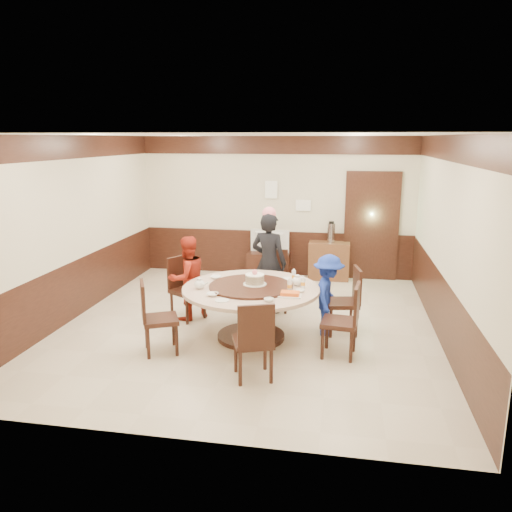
% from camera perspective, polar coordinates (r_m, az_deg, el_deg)
% --- Properties ---
extents(room, '(6.00, 6.04, 2.84)m').
position_cam_1_polar(room, '(7.31, -0.82, 0.06)').
color(room, beige).
rests_on(room, ground).
extents(banquet_table, '(1.90, 1.90, 0.78)m').
position_cam_1_polar(banquet_table, '(6.97, -0.58, -5.29)').
color(banquet_table, black).
rests_on(banquet_table, ground).
extents(chair_0, '(0.53, 0.52, 0.97)m').
position_cam_1_polar(chair_0, '(7.34, 9.91, -6.39)').
color(chair_0, black).
rests_on(chair_0, ground).
extents(chair_1, '(0.49, 0.50, 0.97)m').
position_cam_1_polar(chair_1, '(8.21, 2.14, -4.07)').
color(chair_1, black).
rests_on(chair_1, ground).
extents(chair_2, '(0.61, 0.61, 0.97)m').
position_cam_1_polar(chair_2, '(7.87, -7.89, -4.95)').
color(chair_2, black).
rests_on(chair_2, ground).
extents(chair_3, '(0.59, 0.59, 0.97)m').
position_cam_1_polar(chair_3, '(6.72, -11.00, -8.33)').
color(chair_3, black).
rests_on(chair_3, ground).
extents(chair_4, '(0.57, 0.57, 0.97)m').
position_cam_1_polar(chair_4, '(5.92, -0.30, -11.15)').
color(chair_4, black).
rests_on(chair_4, ground).
extents(chair_5, '(0.50, 0.49, 0.97)m').
position_cam_1_polar(chair_5, '(6.59, 9.65, -8.71)').
color(chair_5, black).
rests_on(chair_5, ground).
extents(person_standing, '(0.67, 0.53, 1.62)m').
position_cam_1_polar(person_standing, '(8.00, 1.48, -0.76)').
color(person_standing, black).
rests_on(person_standing, ground).
extents(person_red, '(0.79, 0.80, 1.31)m').
position_cam_1_polar(person_red, '(7.77, -7.84, -2.51)').
color(person_red, '#9F2415').
rests_on(person_red, ground).
extents(person_blue, '(0.48, 0.78, 1.17)m').
position_cam_1_polar(person_blue, '(7.16, 8.25, -4.46)').
color(person_blue, '#182F9A').
rests_on(person_blue, ground).
extents(birthday_cake, '(0.32, 0.32, 0.21)m').
position_cam_1_polar(birthday_cake, '(6.90, -0.14, -2.67)').
color(birthday_cake, white).
rests_on(birthday_cake, banquet_table).
extents(teapot_left, '(0.17, 0.15, 0.13)m').
position_cam_1_polar(teapot_left, '(6.87, -6.47, -3.24)').
color(teapot_left, white).
rests_on(teapot_left, banquet_table).
extents(teapot_right, '(0.17, 0.15, 0.13)m').
position_cam_1_polar(teapot_right, '(7.00, 4.72, -2.88)').
color(teapot_right, white).
rests_on(teapot_right, banquet_table).
extents(bowl_0, '(0.16, 0.16, 0.04)m').
position_cam_1_polar(bowl_0, '(7.34, -4.60, -2.43)').
color(bowl_0, white).
rests_on(bowl_0, banquet_table).
extents(bowl_1, '(0.13, 0.13, 0.04)m').
position_cam_1_polar(bowl_1, '(6.31, 1.48, -5.03)').
color(bowl_1, white).
rests_on(bowl_1, banquet_table).
extents(bowl_2, '(0.15, 0.15, 0.04)m').
position_cam_1_polar(bowl_2, '(6.55, -5.00, -4.40)').
color(bowl_2, white).
rests_on(bowl_2, banquet_table).
extents(bowl_3, '(0.13, 0.13, 0.04)m').
position_cam_1_polar(bowl_3, '(6.69, 5.04, -4.01)').
color(bowl_3, white).
rests_on(bowl_3, banquet_table).
extents(saucer_near, '(0.18, 0.18, 0.01)m').
position_cam_1_polar(saucer_near, '(6.35, -3.90, -5.09)').
color(saucer_near, white).
rests_on(saucer_near, banquet_table).
extents(saucer_far, '(0.18, 0.18, 0.01)m').
position_cam_1_polar(saucer_far, '(7.31, 3.62, -2.59)').
color(saucer_far, white).
rests_on(saucer_far, banquet_table).
extents(shrimp_platter, '(0.30, 0.20, 0.06)m').
position_cam_1_polar(shrimp_platter, '(6.51, 3.91, -4.39)').
color(shrimp_platter, white).
rests_on(shrimp_platter, banquet_table).
extents(bottle_0, '(0.06, 0.06, 0.16)m').
position_cam_1_polar(bottle_0, '(6.72, 3.85, -3.37)').
color(bottle_0, white).
rests_on(bottle_0, banquet_table).
extents(bottle_1, '(0.06, 0.06, 0.16)m').
position_cam_1_polar(bottle_1, '(6.85, 5.39, -3.08)').
color(bottle_1, white).
rests_on(bottle_1, banquet_table).
extents(bottle_2, '(0.06, 0.06, 0.16)m').
position_cam_1_polar(bottle_2, '(7.19, 4.34, -2.27)').
color(bottle_2, white).
rests_on(bottle_2, banquet_table).
extents(tv_stand, '(0.85, 0.45, 0.50)m').
position_cam_1_polar(tv_stand, '(10.15, 1.47, -0.98)').
color(tv_stand, black).
rests_on(tv_stand, ground).
extents(television, '(0.80, 0.17, 0.46)m').
position_cam_1_polar(television, '(10.04, 1.48, 1.66)').
color(television, gray).
rests_on(television, tv_stand).
extents(side_cabinet, '(0.80, 0.40, 0.75)m').
position_cam_1_polar(side_cabinet, '(10.04, 8.33, -0.54)').
color(side_cabinet, brown).
rests_on(side_cabinet, ground).
extents(thermos, '(0.15, 0.15, 0.38)m').
position_cam_1_polar(thermos, '(9.92, 8.58, 2.62)').
color(thermos, silver).
rests_on(thermos, side_cabinet).
extents(notice_left, '(0.25, 0.00, 0.35)m').
position_cam_1_polar(notice_left, '(10.09, 1.74, 7.59)').
color(notice_left, white).
rests_on(notice_left, room).
extents(notice_right, '(0.30, 0.00, 0.22)m').
position_cam_1_polar(notice_right, '(10.05, 5.42, 5.79)').
color(notice_right, white).
rests_on(notice_right, room).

